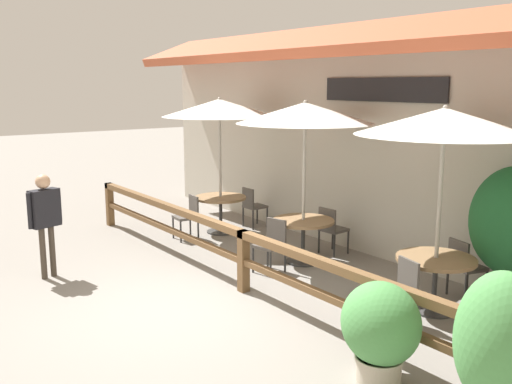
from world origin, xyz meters
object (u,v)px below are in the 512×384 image
at_px(chair_middle_wallside, 331,228).
at_px(chair_far_streetside, 400,289).
at_px(patio_umbrella_near, 219,108).
at_px(chair_far_wallside, 464,265).
at_px(patio_umbrella_middle, 305,113).
at_px(dining_table_middle, 303,228).
at_px(potted_plant_broad_leaf, 380,328).
at_px(patio_umbrella_far, 445,122).
at_px(dining_table_far, 436,268).
at_px(pedestrian, 45,212).
at_px(chair_near_streetside, 188,215).
at_px(potted_plant_entrance_palm, 500,354).
at_px(dining_table_near, 221,204).
at_px(chair_near_wallside, 253,205).
at_px(chair_middle_streetside, 272,242).

bearing_deg(chair_middle_wallside, chair_far_streetside, 147.60).
bearing_deg(patio_umbrella_near, chair_far_wallside, 8.75).
bearing_deg(patio_umbrella_middle, dining_table_middle, -90.00).
height_order(chair_far_wallside, potted_plant_broad_leaf, potted_plant_broad_leaf).
bearing_deg(patio_umbrella_middle, chair_far_wallside, 16.22).
relative_size(patio_umbrella_far, chair_far_streetside, 3.22).
bearing_deg(chair_far_streetside, patio_umbrella_far, 105.73).
bearing_deg(dining_table_far, pedestrian, -140.01).
relative_size(chair_near_streetside, chair_far_streetside, 1.00).
relative_size(chair_near_streetside, pedestrian, 0.52).
bearing_deg(chair_middle_wallside, patio_umbrella_middle, 90.70).
bearing_deg(potted_plant_entrance_palm, patio_umbrella_middle, 155.92).
bearing_deg(chair_near_streetside, potted_plant_entrance_palm, -5.02).
bearing_deg(potted_plant_entrance_palm, dining_table_middle, 155.92).
bearing_deg(chair_far_wallside, potted_plant_broad_leaf, 121.45).
bearing_deg(potted_plant_entrance_palm, dining_table_near, 163.87).
bearing_deg(patio_umbrella_middle, chair_middle_wallside, 94.92).
bearing_deg(chair_near_wallside, patio_umbrella_far, 172.91).
height_order(chair_far_streetside, pedestrian, pedestrian).
relative_size(dining_table_near, chair_near_streetside, 1.23).
distance_m(patio_umbrella_near, dining_table_far, 5.69).
relative_size(potted_plant_entrance_palm, pedestrian, 0.96).
relative_size(chair_middle_wallside, dining_table_far, 0.81).
distance_m(chair_near_streetside, dining_table_middle, 2.69).
bearing_deg(potted_plant_broad_leaf, potted_plant_entrance_palm, -6.90).
xyz_separation_m(dining_table_near, patio_umbrella_far, (5.33, 0.04, 1.99)).
bearing_deg(chair_middle_wallside, chair_far_wallside, 176.46).
distance_m(patio_umbrella_middle, patio_umbrella_far, 2.74).
height_order(chair_near_streetside, dining_table_middle, chair_near_streetside).
distance_m(dining_table_near, dining_table_middle, 2.60).
xyz_separation_m(patio_umbrella_far, pedestrian, (-4.59, -3.85, -1.52)).
xyz_separation_m(patio_umbrella_near, chair_near_wallside, (0.05, 0.80, -2.11)).
height_order(chair_near_streetside, dining_table_far, chair_near_streetside).
bearing_deg(potted_plant_broad_leaf, chair_near_wallside, 155.22).
bearing_deg(potted_plant_broad_leaf, chair_middle_streetside, 159.58).
bearing_deg(dining_table_far, chair_far_streetside, -87.65).
xyz_separation_m(chair_near_streetside, chair_far_wallside, (5.23, 1.62, 0.00)).
xyz_separation_m(chair_far_streetside, pedestrian, (-4.62, -3.07, 0.59)).
relative_size(chair_near_wallside, patio_umbrella_middle, 0.31).
relative_size(chair_middle_streetside, chair_middle_wallside, 1.00).
bearing_deg(chair_far_streetside, dining_table_near, -174.45).
bearing_deg(dining_table_near, chair_near_wallside, 86.61).
relative_size(chair_middle_wallside, chair_far_streetside, 1.00).
bearing_deg(patio_umbrella_middle, dining_table_near, -179.26).
xyz_separation_m(chair_near_wallside, dining_table_far, (5.29, -0.77, 0.12)).
bearing_deg(patio_umbrella_near, dining_table_far, 0.39).
bearing_deg(dining_table_near, patio_umbrella_far, 0.39).
bearing_deg(patio_umbrella_middle, chair_middle_streetside, -85.42).
xyz_separation_m(dining_table_middle, chair_middle_streetside, (0.06, -0.75, -0.12)).
xyz_separation_m(chair_near_wallside, chair_middle_streetside, (2.61, -1.52, 0.00)).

